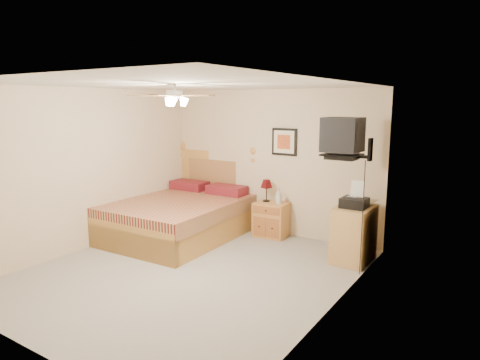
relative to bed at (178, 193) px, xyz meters
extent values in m
plane|color=gray|center=(1.16, -1.12, -0.76)|extent=(4.50, 4.50, 0.00)
cube|color=white|center=(1.16, -1.12, 1.74)|extent=(4.00, 4.50, 0.04)
cube|color=beige|center=(1.16, 1.13, 0.49)|extent=(4.00, 0.04, 2.50)
cube|color=beige|center=(1.16, -3.37, 0.49)|extent=(4.00, 0.04, 2.50)
cube|color=beige|center=(-0.84, -1.12, 0.49)|extent=(0.04, 4.50, 2.50)
cube|color=beige|center=(3.16, -1.12, 0.49)|extent=(0.04, 4.50, 2.50)
cube|color=#BF7D3C|center=(1.32, 0.88, -0.47)|extent=(0.57, 0.45, 0.59)
imported|color=silver|center=(1.45, 0.89, -0.04)|extent=(0.10, 0.10, 0.26)
cube|color=black|center=(1.43, 1.11, 0.86)|extent=(0.46, 0.04, 0.46)
cube|color=#A27D47|center=(2.89, 0.50, -0.35)|extent=(0.50, 0.70, 0.81)
imported|color=#C1B39D|center=(2.85, 0.78, 0.06)|extent=(0.21, 0.28, 0.03)
imported|color=gray|center=(2.87, 0.77, 0.09)|extent=(0.23, 0.31, 0.02)
camera|label=1|loc=(4.74, -5.36, 1.51)|focal=32.00mm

